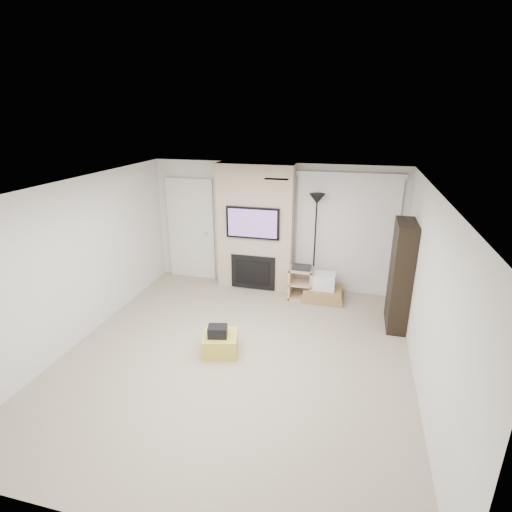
% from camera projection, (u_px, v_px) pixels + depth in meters
% --- Properties ---
extents(floor, '(5.00, 5.50, 0.00)m').
position_uv_depth(floor, '(236.00, 355.00, 5.93)').
color(floor, tan).
rests_on(floor, ground).
extents(ceiling, '(5.00, 5.50, 0.00)m').
position_uv_depth(ceiling, '(233.00, 188.00, 5.08)').
color(ceiling, white).
rests_on(ceiling, wall_back).
extents(wall_back, '(5.00, 0.00, 2.50)m').
position_uv_depth(wall_back, '(275.00, 226.00, 8.01)').
color(wall_back, silver).
rests_on(wall_back, ground).
extents(wall_front, '(5.00, 0.00, 2.50)m').
position_uv_depth(wall_front, '(127.00, 417.00, 3.00)').
color(wall_front, silver).
rests_on(wall_front, ground).
extents(wall_left, '(0.00, 5.50, 2.50)m').
position_uv_depth(wall_left, '(78.00, 262.00, 6.08)').
color(wall_left, silver).
rests_on(wall_left, ground).
extents(wall_right, '(0.00, 5.50, 2.50)m').
position_uv_depth(wall_right, '(428.00, 297.00, 4.92)').
color(wall_right, silver).
rests_on(wall_right, ground).
extents(hvac_vent, '(0.35, 0.18, 0.01)m').
position_uv_depth(hvac_vent, '(276.00, 179.00, 5.71)').
color(hvac_vent, silver).
rests_on(hvac_vent, ceiling).
extents(ottoman, '(0.61, 0.61, 0.30)m').
position_uv_depth(ottoman, '(220.00, 343.00, 5.96)').
color(ottoman, gold).
rests_on(ottoman, floor).
extents(black_bag, '(0.32, 0.28, 0.16)m').
position_uv_depth(black_bag, '(218.00, 331.00, 5.84)').
color(black_bag, black).
rests_on(black_bag, ottoman).
extents(fireplace_wall, '(1.50, 0.47, 2.50)m').
position_uv_depth(fireplace_wall, '(256.00, 228.00, 7.90)').
color(fireplace_wall, '#BCA78D').
rests_on(fireplace_wall, floor).
extents(entry_door, '(1.02, 0.11, 2.14)m').
position_uv_depth(entry_door, '(191.00, 230.00, 8.46)').
color(entry_door, silver).
rests_on(entry_door, floor).
extents(vertical_blinds, '(1.98, 0.10, 2.37)m').
position_uv_depth(vertical_blinds, '(346.00, 230.00, 7.63)').
color(vertical_blinds, silver).
rests_on(vertical_blinds, floor).
extents(floor_lamp, '(0.29, 0.29, 1.99)m').
position_uv_depth(floor_lamp, '(316.00, 216.00, 7.48)').
color(floor_lamp, black).
rests_on(floor_lamp, floor).
extents(av_stand, '(0.45, 0.38, 0.66)m').
position_uv_depth(av_stand, '(301.00, 281.00, 7.66)').
color(av_stand, tan).
rests_on(av_stand, floor).
extents(box_stack, '(0.78, 0.59, 0.52)m').
position_uv_depth(box_stack, '(323.00, 290.00, 7.64)').
color(box_stack, olive).
rests_on(box_stack, floor).
extents(bookshelf, '(0.30, 0.80, 1.80)m').
position_uv_depth(bookshelf, '(400.00, 276.00, 6.49)').
color(bookshelf, black).
rests_on(bookshelf, floor).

